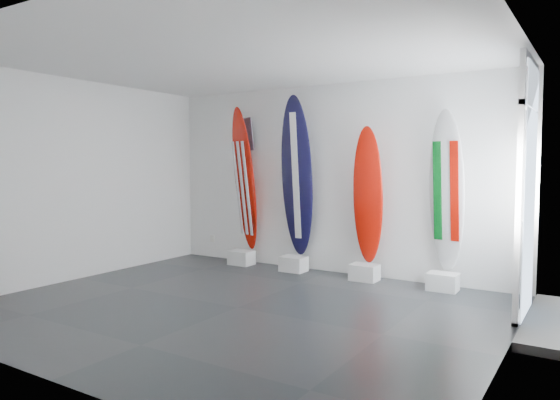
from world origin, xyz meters
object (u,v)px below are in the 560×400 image
Objects in this scene: surfboard_swiss at (368,195)px; surfboard_italy at (447,191)px; surfboard_usa at (244,179)px; surfboard_navy at (297,176)px.

surfboard_italy reaches higher than surfboard_swiss.
surfboard_usa is 1.05m from surfboard_navy.
surfboard_swiss is 0.92× the size of surfboard_italy.
surfboard_swiss is 1.16m from surfboard_italy.
surfboard_usa reaches higher than surfboard_swiss.
surfboard_navy is 1.26× the size of surfboard_swiss.
surfboard_swiss is at bearing 2.87° from surfboard_navy.
surfboard_usa reaches higher than surfboard_italy.
surfboard_usa is 1.20× the size of surfboard_swiss.
surfboard_swiss is (1.23, 0.00, -0.27)m from surfboard_navy.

